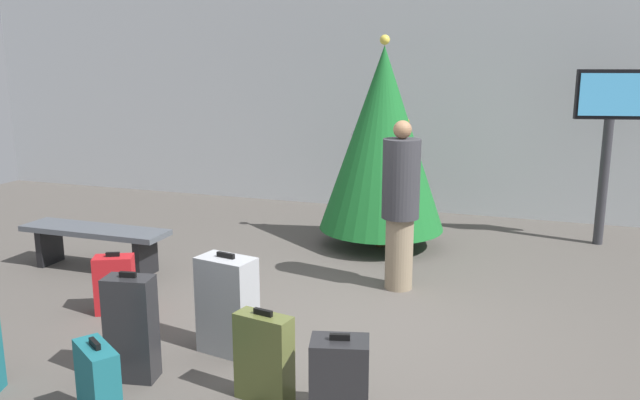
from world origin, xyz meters
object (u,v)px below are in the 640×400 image
(suitcase_4, at_px, (227,305))
(suitcase_5, at_px, (339,381))
(holiday_tree, at_px, (383,139))
(suitcase_1, at_px, (115,284))
(suitcase_6, at_px, (98,387))
(suitcase_0, at_px, (131,328))
(flight_info_kiosk, at_px, (609,125))
(traveller_0, at_px, (400,202))
(waiting_bench, at_px, (95,238))
(suitcase_2, at_px, (264,358))

(suitcase_4, relative_size, suitcase_5, 1.37)
(holiday_tree, bearing_deg, suitcase_1, -121.85)
(suitcase_5, bearing_deg, suitcase_6, -158.17)
(holiday_tree, distance_m, suitcase_4, 3.46)
(suitcase_0, relative_size, suitcase_4, 0.99)
(flight_info_kiosk, height_order, suitcase_5, flight_info_kiosk)
(holiday_tree, xyz_separation_m, traveller_0, (0.53, -1.42, -0.45))
(suitcase_6, bearing_deg, flight_info_kiosk, 58.95)
(waiting_bench, bearing_deg, holiday_tree, 34.95)
(flight_info_kiosk, relative_size, suitcase_4, 2.64)
(flight_info_kiosk, distance_m, traveller_0, 3.22)
(holiday_tree, height_order, suitcase_5, holiday_tree)
(flight_info_kiosk, distance_m, suitcase_4, 5.36)
(flight_info_kiosk, bearing_deg, traveller_0, -130.65)
(suitcase_2, bearing_deg, suitcase_4, 134.40)
(flight_info_kiosk, distance_m, suitcase_6, 6.54)
(flight_info_kiosk, height_order, suitcase_6, flight_info_kiosk)
(suitcase_0, height_order, suitcase_6, suitcase_0)
(suitcase_0, bearing_deg, flight_info_kiosk, 54.46)
(flight_info_kiosk, height_order, suitcase_2, flight_info_kiosk)
(flight_info_kiosk, xyz_separation_m, waiting_bench, (-5.36, -2.91, -1.14))
(suitcase_5, relative_size, suitcase_6, 1.02)
(traveller_0, bearing_deg, suitcase_0, -119.91)
(flight_info_kiosk, bearing_deg, suitcase_1, -138.58)
(waiting_bench, height_order, suitcase_6, suitcase_6)
(holiday_tree, xyz_separation_m, waiting_bench, (-2.77, -1.94, -0.98))
(waiting_bench, height_order, suitcase_0, suitcase_0)
(suitcase_0, height_order, suitcase_1, suitcase_0)
(waiting_bench, height_order, suitcase_4, suitcase_4)
(waiting_bench, bearing_deg, suitcase_1, -45.04)
(traveller_0, bearing_deg, flight_info_kiosk, 49.35)
(flight_info_kiosk, xyz_separation_m, suitcase_6, (-3.31, -5.50, -1.23))
(suitcase_4, xyz_separation_m, suitcase_5, (1.14, -0.67, -0.11))
(holiday_tree, bearing_deg, suitcase_0, -102.97)
(suitcase_4, bearing_deg, suitcase_5, -30.42)
(suitcase_0, xyz_separation_m, suitcase_1, (-0.90, 1.01, -0.12))
(traveller_0, distance_m, suitcase_6, 3.41)
(traveller_0, height_order, suitcase_2, traveller_0)
(traveller_0, relative_size, suitcase_4, 2.08)
(holiday_tree, bearing_deg, suitcase_4, -97.71)
(suitcase_0, height_order, suitcase_2, suitcase_0)
(holiday_tree, xyz_separation_m, suitcase_6, (-0.72, -4.53, -1.07))
(suitcase_5, distance_m, suitcase_6, 1.52)
(waiting_bench, relative_size, suitcase_2, 2.58)
(suitcase_2, distance_m, suitcase_4, 0.82)
(waiting_bench, distance_m, suitcase_0, 2.72)
(suitcase_1, bearing_deg, suitcase_6, -56.40)
(flight_info_kiosk, height_order, waiting_bench, flight_info_kiosk)
(suitcase_1, xyz_separation_m, suitcase_4, (1.36, -0.39, 0.12))
(holiday_tree, bearing_deg, suitcase_2, -88.12)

